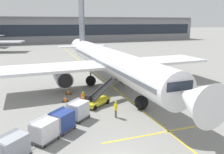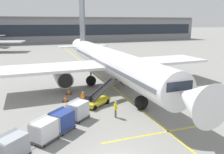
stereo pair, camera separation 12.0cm
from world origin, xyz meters
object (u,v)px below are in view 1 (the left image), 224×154
at_px(baggage_cart_fourth, 12,146).
at_px(safety_cone_engine_keepout, 69,92).
at_px(baggage_cart_second, 61,120).
at_px(parked_airplane, 109,61).
at_px(safety_cone_wingtip, 65,99).
at_px(ground_crew_by_loader, 83,98).
at_px(safety_cone_nose_mark, 68,92).
at_px(baggage_cart_lead, 78,110).
at_px(belt_loader, 98,98).
at_px(ground_crew_by_carts, 116,108).
at_px(baggage_cart_third, 44,130).

height_order(baggage_cart_fourth, safety_cone_engine_keepout, baggage_cart_fourth).
xyz_separation_m(baggage_cart_second, safety_cone_engine_keepout, (2.23, 10.27, -0.67)).
relative_size(parked_airplane, safety_cone_wingtip, 54.22).
xyz_separation_m(ground_crew_by_loader, safety_cone_engine_keepout, (-0.85, 5.06, -0.66)).
xyz_separation_m(baggage_cart_fourth, safety_cone_nose_mark, (5.93, 13.45, -0.65)).
distance_m(safety_cone_engine_keepout, safety_cone_wingtip, 2.92).
bearing_deg(ground_crew_by_loader, baggage_cart_fourth, -129.27).
distance_m(baggage_cart_lead, safety_cone_wingtip, 5.59).
height_order(ground_crew_by_loader, safety_cone_engine_keepout, ground_crew_by_loader).
distance_m(parked_airplane, belt_loader, 8.80).
relative_size(belt_loader, ground_crew_by_carts, 2.97).
bearing_deg(parked_airplane, baggage_cart_lead, -123.26).
distance_m(safety_cone_wingtip, safety_cone_nose_mark, 2.86).
xyz_separation_m(baggage_cart_third, safety_cone_engine_keepout, (3.82, 11.66, -0.67)).
relative_size(ground_crew_by_loader, safety_cone_nose_mark, 2.41).
bearing_deg(safety_cone_engine_keepout, ground_crew_by_carts, -70.41).
bearing_deg(baggage_cart_fourth, safety_cone_engine_keepout, 65.88).
bearing_deg(baggage_cart_fourth, baggage_cart_lead, 42.59).
height_order(belt_loader, ground_crew_by_carts, belt_loader).
bearing_deg(baggage_cart_third, ground_crew_by_loader, 54.69).
relative_size(baggage_cart_second, safety_cone_engine_keepout, 3.74).
xyz_separation_m(parked_airplane, baggage_cart_fourth, (-12.49, -15.64, -2.74)).
distance_m(ground_crew_by_loader, safety_cone_nose_mark, 5.16).
relative_size(baggage_cart_lead, ground_crew_by_loader, 1.47).
distance_m(ground_crew_by_loader, safety_cone_wingtip, 2.94).
height_order(baggage_cart_second, ground_crew_by_loader, baggage_cart_second).
distance_m(baggage_cart_fourth, safety_cone_engine_keepout, 14.79).
height_order(ground_crew_by_loader, safety_cone_nose_mark, ground_crew_by_loader).
height_order(baggage_cart_lead, baggage_cart_fourth, same).
xyz_separation_m(baggage_cart_lead, baggage_cart_fourth, (-5.62, -5.17, 0.00)).
bearing_deg(baggage_cart_fourth, safety_cone_wingtip, 64.33).
relative_size(baggage_cart_lead, ground_crew_by_carts, 1.47).
relative_size(baggage_cart_third, safety_cone_engine_keepout, 3.74).
distance_m(belt_loader, safety_cone_engine_keepout, 5.77).
height_order(ground_crew_by_carts, safety_cone_nose_mark, ground_crew_by_carts).
relative_size(parked_airplane, safety_cone_engine_keepout, 59.43).
bearing_deg(ground_crew_by_loader, safety_cone_wingtip, 127.39).
xyz_separation_m(safety_cone_wingtip, safety_cone_nose_mark, (0.79, 2.75, -0.02)).
xyz_separation_m(baggage_cart_lead, baggage_cart_second, (-1.81, -1.96, 0.00)).
xyz_separation_m(ground_crew_by_loader, safety_cone_wingtip, (-1.74, 2.28, -0.63)).
distance_m(baggage_cart_lead, baggage_cart_second, 2.67).
xyz_separation_m(baggage_cart_third, baggage_cart_fourth, (-2.22, -1.83, 0.00)).
bearing_deg(baggage_cart_third, safety_cone_wingtip, 71.74).
height_order(baggage_cart_second, ground_crew_by_carts, baggage_cart_second).
bearing_deg(baggage_cart_fourth, belt_loader, 44.14).
relative_size(ground_crew_by_carts, safety_cone_wingtip, 2.31).
bearing_deg(ground_crew_by_carts, safety_cone_wingtip, 122.92).
bearing_deg(safety_cone_wingtip, ground_crew_by_loader, -52.61).
relative_size(parked_airplane, belt_loader, 7.90).
height_order(parked_airplane, baggage_cart_third, parked_airplane).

